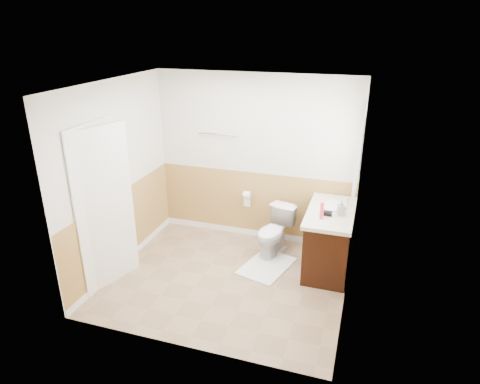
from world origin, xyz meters
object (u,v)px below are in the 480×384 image
(lotion_bottle, at_px, (322,211))
(soap_dispenser, at_px, (341,208))
(bath_mat, at_px, (267,266))
(vanity_cabinet, at_px, (329,241))
(toilet, at_px, (274,232))

(lotion_bottle, xyz_separation_m, soap_dispenser, (0.22, 0.18, -0.01))
(bath_mat, distance_m, vanity_cabinet, 0.91)
(vanity_cabinet, xyz_separation_m, lotion_bottle, (-0.10, -0.27, 0.56))
(lotion_bottle, bearing_deg, bath_mat, 177.35)
(bath_mat, relative_size, vanity_cabinet, 0.73)
(bath_mat, relative_size, soap_dispenser, 4.00)
(vanity_cabinet, relative_size, lotion_bottle, 5.00)
(toilet, height_order, vanity_cabinet, vanity_cabinet)
(bath_mat, xyz_separation_m, soap_dispenser, (0.91, 0.15, 0.94))
(bath_mat, bearing_deg, soap_dispenser, 9.53)
(bath_mat, height_order, lotion_bottle, lotion_bottle)
(soap_dispenser, bearing_deg, lotion_bottle, -139.96)
(toilet, xyz_separation_m, bath_mat, (0.00, -0.39, -0.33))
(bath_mat, xyz_separation_m, lotion_bottle, (0.69, -0.03, 0.95))
(soap_dispenser, bearing_deg, toilet, 165.56)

